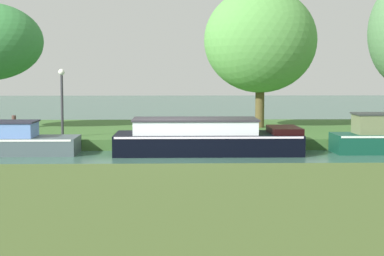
{
  "coord_description": "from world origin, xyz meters",
  "views": [
    {
      "loc": [
        0.24,
        -20.37,
        2.8
      ],
      "look_at": [
        0.8,
        1.2,
        0.9
      ],
      "focal_mm": 57.54,
      "sensor_mm": 36.0,
      "label": 1
    }
  ],
  "objects_px": {
    "mooring_post_near": "(14,127)",
    "black_narrowboat": "(206,138)",
    "lamp_post": "(62,94)",
    "willow_tree_centre": "(260,41)"
  },
  "relations": [
    {
      "from": "willow_tree_centre",
      "to": "black_narrowboat",
      "type": "bearing_deg",
      "value": -114.37
    },
    {
      "from": "lamp_post",
      "to": "mooring_post_near",
      "type": "height_order",
      "value": "lamp_post"
    },
    {
      "from": "black_narrowboat",
      "to": "lamp_post",
      "type": "bearing_deg",
      "value": 160.9
    },
    {
      "from": "lamp_post",
      "to": "willow_tree_centre",
      "type": "bearing_deg",
      "value": 26.77
    },
    {
      "from": "black_narrowboat",
      "to": "lamp_post",
      "type": "relative_size",
      "value": 2.5
    },
    {
      "from": "mooring_post_near",
      "to": "black_narrowboat",
      "type": "bearing_deg",
      "value": -9.01
    },
    {
      "from": "willow_tree_centre",
      "to": "lamp_post",
      "type": "xyz_separation_m",
      "value": [
        -8.1,
        -4.09,
        -2.23
      ]
    },
    {
      "from": "black_narrowboat",
      "to": "willow_tree_centre",
      "type": "distance_m",
      "value": 7.54
    },
    {
      "from": "lamp_post",
      "to": "mooring_post_near",
      "type": "relative_size",
      "value": 2.94
    },
    {
      "from": "black_narrowboat",
      "to": "lamp_post",
      "type": "xyz_separation_m",
      "value": [
        -5.4,
        1.87,
        1.51
      ]
    }
  ]
}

